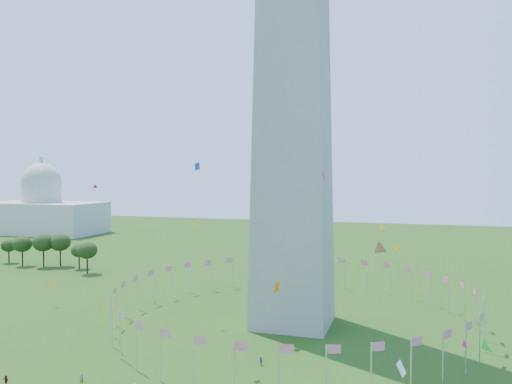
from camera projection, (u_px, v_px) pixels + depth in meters
The scene contains 4 objects.
flag_ring at pixel (293, 304), 113.84m from camera, with size 80.24×80.24×9.00m.
capitol_building at pixel (42, 194), 290.45m from camera, with size 70.00×35.00×46.00m, color beige, non-canonical shape.
kites_aloft at pixel (332, 259), 83.70m from camera, with size 126.01×71.11×37.27m.
tree_line_west at pixel (40, 252), 183.81m from camera, with size 55.32×16.10×12.09m.
Camera 1 is at (25.27, -60.33, 34.16)m, focal length 35.00 mm.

